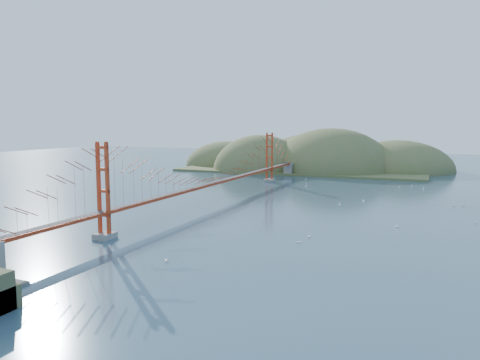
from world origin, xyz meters
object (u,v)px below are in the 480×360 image
at_px(bridge, 214,162).
at_px(sailboat_0, 309,236).
at_px(sailboat_2, 298,241).
at_px(sailboat_1, 340,204).

bearing_deg(bridge, sailboat_0, -41.50).
bearing_deg(sailboat_2, sailboat_0, 80.44).
height_order(bridge, sailboat_2, bridge).
height_order(sailboat_1, sailboat_0, sailboat_1).
bearing_deg(sailboat_0, sailboat_1, 92.14).
distance_m(sailboat_2, sailboat_1, 27.09).
relative_size(bridge, sailboat_0, 151.96).
height_order(bridge, sailboat_0, bridge).
xyz_separation_m(sailboat_1, sailboat_0, (0.90, -24.06, -0.01)).
distance_m(bridge, sailboat_0, 30.84).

